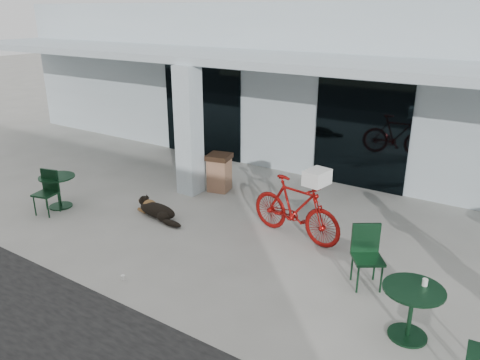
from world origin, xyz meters
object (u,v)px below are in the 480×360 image
Objects in this scene: cafe_chair_far_a at (368,258)px; cafe_table_far at (410,313)px; trash_receptacle at (219,172)px; bicycle at (296,209)px; cafe_chair_near at (45,193)px; cafe_table_near at (59,192)px; dog at (157,210)px.

cafe_table_far is at bearing -79.10° from cafe_chair_far_a.
cafe_table_far is at bearing -29.37° from trash_receptacle.
bicycle is at bearing -24.36° from trash_receptacle.
cafe_table_far is (7.87, 0.20, -0.10)m from cafe_chair_near.
cafe_chair_near is 7.02m from cafe_chair_far_a.
cafe_chair_far_a reaches higher than cafe_table_far.
cafe_chair_far_a is at bearing -25.63° from trash_receptacle.
cafe_table_near is 7.97m from cafe_table_far.
dog is 4.75m from cafe_chair_far_a.
cafe_table_far is 1.31m from cafe_chair_far_a.
cafe_table_near is at bearing 178.58° from cafe_table_far.
trash_receptacle is (2.35, 3.31, -0.02)m from cafe_chair_near.
cafe_chair_near reaches higher than cafe_table_near.
cafe_chair_far_a is (4.74, -0.10, 0.33)m from dog.
cafe_table_far is 0.88× the size of trash_receptacle.
cafe_table_near is 0.96× the size of cafe_table_far.
cafe_chair_near reaches higher than cafe_table_far.
cafe_chair_far_a is (6.94, 1.11, 0.03)m from cafe_chair_near.
bicycle is 2.58× the size of cafe_table_near.
bicycle reaches higher than cafe_chair_far_a.
trash_receptacle is (-2.78, 1.26, -0.15)m from bicycle.
dog is at bearing 143.87° from cafe_chair_far_a.
trash_receptacle reaches higher than cafe_table_near.
cafe_chair_far_a reaches higher than cafe_chair_near.
cafe_table_far is (2.73, -1.84, -0.23)m from bicycle.
cafe_table_far is at bearing -12.95° from cafe_chair_near.
cafe_chair_near is at bearing 120.48° from bicycle.
trash_receptacle is (-4.58, 2.20, -0.05)m from cafe_chair_far_a.
cafe_table_far is at bearing 0.21° from dog.
cafe_chair_near is at bearing -178.51° from cafe_table_far.
cafe_table_near is (-2.30, -0.81, 0.19)m from dog.
dog is 5.76m from cafe_table_far.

